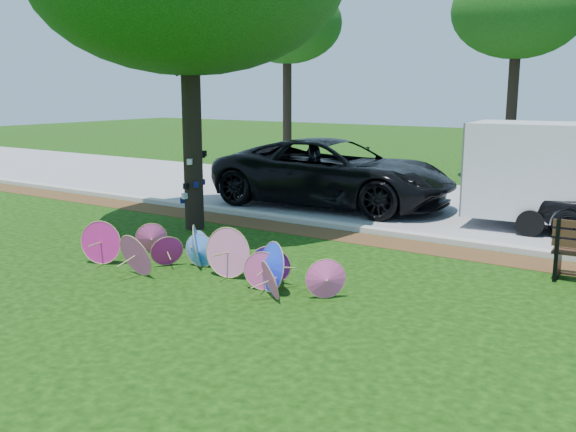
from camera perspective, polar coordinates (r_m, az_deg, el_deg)
name	(u,v)px	position (r m, az deg, el deg)	size (l,w,h in m)	color
ground	(197,285)	(10.95, -8.05, -6.05)	(90.00, 90.00, 0.00)	black
mulch_strip	(331,234)	(14.49, 3.84, -1.64)	(90.00, 1.00, 0.01)	#472D16
curb	(346,227)	(15.08, 5.17, -0.94)	(90.00, 0.30, 0.12)	#B7B5AD
street	(415,203)	(18.77, 11.23, 1.15)	(90.00, 8.00, 0.01)	gray
parasol_pile	(209,255)	(11.30, -7.02, -3.50)	(5.28, 2.20, 0.91)	#FF50A8
black_van	(333,173)	(17.90, 4.06, 3.85)	(3.09, 6.70, 1.86)	black
cargo_trailer	(540,170)	(15.98, 21.52, 3.82)	(3.09, 1.96, 2.77)	silver
bg_trees	(512,9)	(22.91, 19.26, 17.01)	(22.09, 6.21, 7.40)	black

